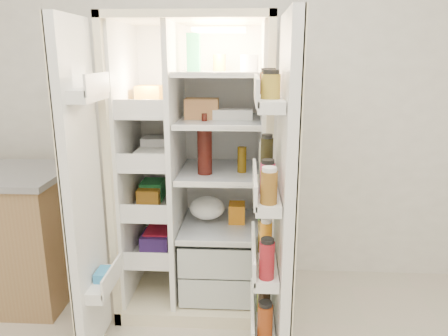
{
  "coord_description": "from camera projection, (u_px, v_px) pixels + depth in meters",
  "views": [
    {
      "loc": [
        0.14,
        -0.94,
        1.58
      ],
      "look_at": [
        0.02,
        1.25,
        1.0
      ],
      "focal_mm": 34.0,
      "sensor_mm": 36.0,
      "label": 1
    }
  ],
  "objects": [
    {
      "name": "wall_back",
      "position": [
        227.0,
        90.0,
        2.9
      ],
      "size": [
        4.0,
        0.02,
        2.7
      ],
      "primitive_type": "cube",
      "color": "white",
      "rests_on": "floor"
    },
    {
      "name": "refrigerator",
      "position": [
        199.0,
        189.0,
        2.73
      ],
      "size": [
        0.92,
        0.7,
        1.8
      ],
      "color": "beige",
      "rests_on": "floor"
    },
    {
      "name": "freezer_door",
      "position": [
        84.0,
        196.0,
        2.14
      ],
      "size": [
        0.15,
        0.4,
        1.72
      ],
      "color": "white",
      "rests_on": "floor"
    },
    {
      "name": "fridge_door",
      "position": [
        280.0,
        209.0,
        2.0
      ],
      "size": [
        0.17,
        0.58,
        1.72
      ],
      "color": "white",
      "rests_on": "floor"
    }
  ]
}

